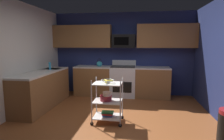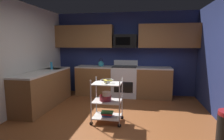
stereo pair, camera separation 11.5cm
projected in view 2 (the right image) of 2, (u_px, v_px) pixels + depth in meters
floor at (110, 125)px, 3.79m from camera, size 4.40×4.80×0.04m
wall_back at (124, 54)px, 5.97m from camera, size 4.52×0.06×2.60m
wall_left at (9, 59)px, 4.00m from camera, size 0.06×4.80×2.60m
counter_run at (94, 84)px, 5.38m from camera, size 3.66×2.63×0.92m
oven_range at (125, 81)px, 5.76m from camera, size 0.76×0.65×1.10m
upper_cabinets at (123, 36)px, 5.71m from camera, size 4.40×0.33×0.70m
microwave at (125, 41)px, 5.69m from camera, size 0.70×0.39×0.40m
rolling_cart at (107, 101)px, 3.81m from camera, size 0.64×0.44×0.91m
fruit_bowl at (107, 81)px, 3.76m from camera, size 0.27×0.27×0.07m
mixing_bowl_large at (105, 98)px, 3.81m from camera, size 0.25×0.25×0.11m
mixing_bowl_small at (107, 94)px, 3.76m from camera, size 0.18×0.18×0.08m
book_stack at (107, 114)px, 3.85m from camera, size 0.25×0.17×0.10m
kettle at (101, 64)px, 5.82m from camera, size 0.21×0.18×0.26m
dish_soap_bottle at (51, 66)px, 5.12m from camera, size 0.06×0.06×0.20m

